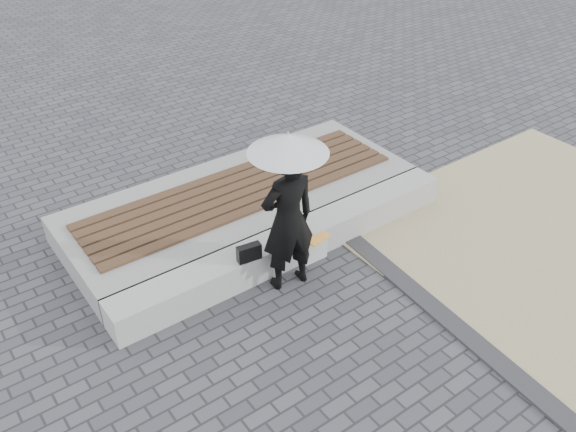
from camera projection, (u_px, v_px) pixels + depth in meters
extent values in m
plane|color=#45454A|center=(374.00, 326.00, 7.01)|extent=(80.00, 80.00, 0.00)
cube|color=tan|center=(576.00, 247.00, 8.22)|extent=(5.00, 5.00, 0.02)
cube|color=#303032|center=(452.00, 323.00, 7.03)|extent=(0.61, 5.20, 0.04)
cube|color=#ACACA7|center=(291.00, 244.00, 7.96)|extent=(5.00, 0.45, 0.40)
cube|color=gray|center=(241.00, 203.00, 8.76)|extent=(5.00, 2.00, 0.40)
imported|color=black|center=(288.00, 220.00, 7.11)|extent=(0.73, 0.52, 1.88)
cylinder|color=#A9A9AE|center=(288.00, 188.00, 6.86)|extent=(0.02, 0.02, 0.90)
cone|color=silver|center=(288.00, 143.00, 6.54)|extent=(0.90, 0.90, 0.22)
sphere|color=#A9A9AE|center=(288.00, 133.00, 6.47)|extent=(0.03, 0.03, 0.03)
cube|color=black|center=(249.00, 253.00, 7.32)|extent=(0.31, 0.15, 0.21)
cube|color=silver|center=(313.00, 247.00, 7.92)|extent=(0.36, 0.15, 0.37)
cube|color=#F64729|center=(316.00, 237.00, 7.78)|extent=(0.36, 0.30, 0.01)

